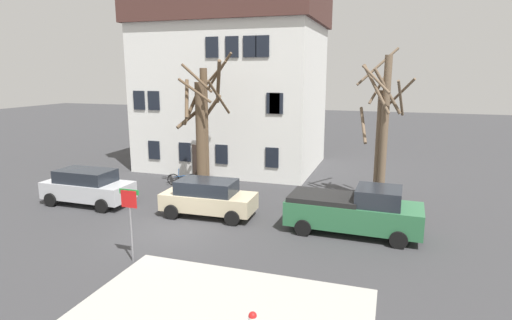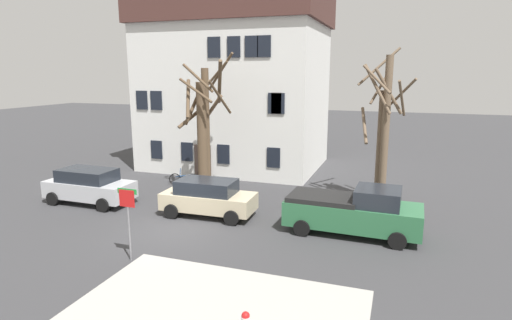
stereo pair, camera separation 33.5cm
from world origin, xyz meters
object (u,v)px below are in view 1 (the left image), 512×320
(tree_bare_mid, at_px, (206,122))
(car_silver_wagon, at_px, (88,186))
(tree_bare_near, at_px, (201,131))
(tree_bare_end, at_px, (385,124))
(pickup_truck_green, at_px, (354,210))
(street_sign_pole, at_px, (130,211))
(bicycle_leaning, at_px, (182,179))
(building_main, at_px, (233,80))
(car_beige_wagon, at_px, (208,197))
(tree_bare_far, at_px, (379,140))

(tree_bare_mid, height_order, car_silver_wagon, tree_bare_mid)
(tree_bare_near, distance_m, tree_bare_end, 9.60)
(tree_bare_near, relative_size, pickup_truck_green, 1.31)
(pickup_truck_green, xyz_separation_m, street_sign_pole, (-7.17, -5.15, 0.87))
(tree_bare_mid, xyz_separation_m, bicycle_leaning, (-1.82, 0.44, -3.50))
(building_main, xyz_separation_m, tree_bare_end, (10.32, -6.19, -2.02))
(tree_bare_end, bearing_deg, car_beige_wagon, -149.54)
(tree_bare_mid, distance_m, tree_bare_end, 9.41)
(car_silver_wagon, height_order, bicycle_leaning, car_silver_wagon)
(tree_bare_near, bearing_deg, building_main, 96.35)
(car_silver_wagon, relative_size, bicycle_leaning, 2.68)
(tree_bare_end, bearing_deg, car_silver_wagon, -161.68)
(building_main, bearing_deg, car_beige_wagon, -75.22)
(street_sign_pole, bearing_deg, car_beige_wagon, 83.96)
(building_main, xyz_separation_m, tree_bare_near, (0.77, -6.96, -2.65))
(building_main, xyz_separation_m, bicycle_leaning, (-0.90, -6.19, -5.69))
(tree_bare_far, relative_size, tree_bare_end, 0.89)
(tree_bare_near, bearing_deg, tree_bare_far, 7.55)
(building_main, height_order, tree_bare_near, building_main)
(street_sign_pole, bearing_deg, tree_bare_near, 99.42)
(building_main, relative_size, tree_bare_near, 1.68)
(tree_bare_near, distance_m, pickup_truck_green, 9.72)
(tree_bare_end, distance_m, car_beige_wagon, 9.28)
(tree_bare_far, bearing_deg, car_silver_wagon, -159.68)
(car_silver_wagon, relative_size, pickup_truck_green, 0.82)
(building_main, bearing_deg, tree_bare_mid, -82.10)
(tree_bare_far, distance_m, pickup_truck_green, 5.47)
(tree_bare_near, height_order, tree_bare_mid, tree_bare_mid)
(tree_bare_far, height_order, bicycle_leaning, tree_bare_far)
(tree_bare_mid, bearing_deg, street_sign_pole, -81.81)
(building_main, height_order, car_beige_wagon, building_main)
(tree_bare_end, height_order, street_sign_pole, tree_bare_end)
(building_main, distance_m, car_silver_wagon, 12.57)
(car_beige_wagon, xyz_separation_m, pickup_truck_green, (6.62, -0.08, 0.09))
(tree_bare_end, xyz_separation_m, pickup_truck_green, (-0.90, -4.50, -3.07))
(building_main, xyz_separation_m, tree_bare_mid, (0.92, -6.63, -2.20))
(building_main, bearing_deg, tree_bare_end, -30.96)
(tree_bare_near, distance_m, tree_bare_mid, 0.57)
(tree_bare_far, distance_m, car_beige_wagon, 9.08)
(tree_bare_mid, relative_size, street_sign_pole, 2.89)
(tree_bare_mid, distance_m, pickup_truck_green, 9.85)
(building_main, relative_size, tree_bare_mid, 1.59)
(tree_bare_end, xyz_separation_m, car_silver_wagon, (-14.06, -4.65, -3.12))
(building_main, bearing_deg, pickup_truck_green, -48.63)
(building_main, relative_size, car_silver_wagon, 2.69)
(street_sign_pole, height_order, bicycle_leaning, street_sign_pole)
(tree_bare_mid, bearing_deg, tree_bare_near, -114.49)
(tree_bare_far, bearing_deg, tree_bare_near, -172.45)
(car_silver_wagon, distance_m, bicycle_leaning, 5.48)
(bicycle_leaning, bearing_deg, building_main, 81.77)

